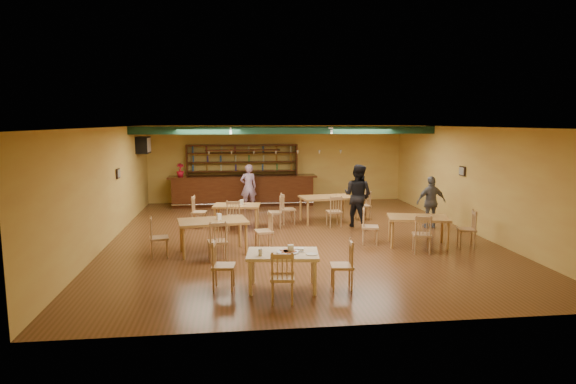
{
  "coord_description": "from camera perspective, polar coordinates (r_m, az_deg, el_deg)",
  "views": [
    {
      "loc": [
        -1.82,
        -12.96,
        3.14
      ],
      "look_at": [
        -0.2,
        0.6,
        1.15
      ],
      "focal_mm": 30.11,
      "sensor_mm": 36.0,
      "label": 1
    }
  ],
  "objects": [
    {
      "name": "near_table",
      "position": [
        9.21,
        -0.63,
        -9.3
      ],
      "size": [
        1.42,
        1.0,
        0.71
      ],
      "primitive_type": "cube",
      "rotation": [
        0.0,
        0.0,
        -0.12
      ],
      "color": "#D3BB8D",
      "rests_on": "ground"
    },
    {
      "name": "picture_left",
      "position": [
        14.38,
        -19.44,
        2.07
      ],
      "size": [
        0.04,
        0.34,
        0.28
      ],
      "primitive_type": "cube",
      "color": "black",
      "rests_on": "wall_left"
    },
    {
      "name": "patron_right_a",
      "position": [
        14.66,
        8.24,
        -0.42
      ],
      "size": [
        1.15,
        1.15,
        1.88
      ],
      "primitive_type": "imported",
      "rotation": [
        0.0,
        0.0,
        2.39
      ],
      "color": "black",
      "rests_on": "ground"
    },
    {
      "name": "dining_table_a",
      "position": [
        14.57,
        -6.06,
        -2.83
      ],
      "size": [
        1.46,
        0.99,
        0.68
      ],
      "primitive_type": "cube",
      "rotation": [
        0.0,
        0.0,
        -0.13
      ],
      "color": "#AC763D",
      "rests_on": "ground"
    },
    {
      "name": "bar_counter",
      "position": [
        18.29,
        -5.32,
        0.16
      ],
      "size": [
        5.52,
        0.85,
        1.13
      ],
      "primitive_type": "cube",
      "color": "#33140A",
      "rests_on": "ground"
    },
    {
      "name": "dining_table_c",
      "position": [
        11.8,
        -8.83,
        -5.22
      ],
      "size": [
        1.75,
        1.22,
        0.81
      ],
      "primitive_type": "cube",
      "rotation": [
        0.0,
        0.0,
        0.16
      ],
      "color": "#AC763D",
      "rests_on": "ground"
    },
    {
      "name": "poinsettia",
      "position": [
        18.29,
        -12.61,
        2.55
      ],
      "size": [
        0.35,
        0.35,
        0.49
      ],
      "primitive_type": "imported",
      "rotation": [
        0.0,
        0.0,
        0.35
      ],
      "color": "#B51024",
      "rests_on": "bar_counter"
    },
    {
      "name": "ac_unit",
      "position": [
        17.43,
        -16.72,
        5.35
      ],
      "size": [
        0.34,
        0.7,
        0.48
      ],
      "primitive_type": "cube",
      "color": "silver",
      "rests_on": "wall_left"
    },
    {
      "name": "floor",
      "position": [
        13.45,
        1.16,
        -5.2
      ],
      "size": [
        12.0,
        12.0,
        0.0
      ],
      "primitive_type": "plane",
      "color": "#503116",
      "rests_on": "ground"
    },
    {
      "name": "pizza_server",
      "position": [
        9.17,
        0.82,
        -6.94
      ],
      "size": [
        0.32,
        0.25,
        0.0
      ],
      "primitive_type": "cube",
      "rotation": [
        0.0,
        0.0,
        -0.56
      ],
      "color": "silver",
      "rests_on": "pizza_tray"
    },
    {
      "name": "ceiling_beam",
      "position": [
        15.86,
        -0.22,
        7.32
      ],
      "size": [
        10.0,
        0.3,
        0.25
      ],
      "primitive_type": "cube",
      "color": "#103120",
      "rests_on": "ceiling"
    },
    {
      "name": "dining_table_b",
      "position": [
        15.34,
        4.54,
        -2.01
      ],
      "size": [
        1.72,
        1.16,
        0.8
      ],
      "primitive_type": "cube",
      "rotation": [
        0.0,
        0.0,
        0.13
      ],
      "color": "#AC763D",
      "rests_on": "ground"
    },
    {
      "name": "pizza_tray",
      "position": [
        9.11,
        -0.04,
        -7.1
      ],
      "size": [
        0.51,
        0.51,
        0.01
      ],
      "primitive_type": "cylinder",
      "rotation": [
        0.0,
        0.0,
        -0.36
      ],
      "color": "silver",
      "rests_on": "near_table"
    },
    {
      "name": "track_rail_right",
      "position": [
        16.67,
        4.37,
        7.58
      ],
      "size": [
        0.05,
        2.5,
        0.05
      ],
      "primitive_type": "cube",
      "color": "silver",
      "rests_on": "ceiling"
    },
    {
      "name": "side_plate",
      "position": [
        8.99,
        2.83,
        -7.34
      ],
      "size": [
        0.24,
        0.24,
        0.01
      ],
      "primitive_type": "cylinder",
      "rotation": [
        0.0,
        0.0,
        -0.12
      ],
      "color": "white",
      "rests_on": "near_table"
    },
    {
      "name": "patron_bar",
      "position": [
        17.45,
        -4.7,
        0.61
      ],
      "size": [
        0.65,
        0.49,
        1.64
      ],
      "primitive_type": "imported",
      "rotation": [
        0.0,
        0.0,
        3.31
      ],
      "color": "#814392",
      "rests_on": "ground"
    },
    {
      "name": "picture_right",
      "position": [
        15.14,
        19.89,
        2.34
      ],
      "size": [
        0.04,
        0.34,
        0.28
      ],
      "primitive_type": "cube",
      "color": "black",
      "rests_on": "wall_right"
    },
    {
      "name": "track_rail_left",
      "position": [
        16.36,
        -6.79,
        7.53
      ],
      "size": [
        0.05,
        2.5,
        0.05
      ],
      "primitive_type": "cube",
      "color": "silver",
      "rests_on": "ceiling"
    },
    {
      "name": "patron_right_b",
      "position": [
        14.98,
        16.55,
        -1.15
      ],
      "size": [
        0.93,
        0.43,
        1.55
      ],
      "primitive_type": "imported",
      "rotation": [
        0.0,
        0.0,
        3.2
      ],
      "color": "slate",
      "rests_on": "ground"
    },
    {
      "name": "napkin_stack",
      "position": [
        9.32,
        1.28,
        -6.7
      ],
      "size": [
        0.23,
        0.19,
        0.03
      ],
      "primitive_type": "cube",
      "rotation": [
        0.0,
        0.0,
        -0.24
      ],
      "color": "white",
      "rests_on": "near_table"
    },
    {
      "name": "dining_table_d",
      "position": [
        12.78,
        15.06,
        -4.48
      ],
      "size": [
        1.67,
        1.24,
        0.75
      ],
      "primitive_type": "cube",
      "rotation": [
        0.0,
        0.0,
        -0.24
      ],
      "color": "#AC763D",
      "rests_on": "ground"
    },
    {
      "name": "back_bar_hutch",
      "position": [
        18.85,
        -5.39,
        2.16
      ],
      "size": [
        4.27,
        0.4,
        2.28
      ],
      "primitive_type": "cube",
      "color": "#33140A",
      "rests_on": "ground"
    },
    {
      "name": "parmesan_shaker",
      "position": [
        8.92,
        -3.29,
        -7.14
      ],
      "size": [
        0.08,
        0.08,
        0.11
      ],
      "primitive_type": "cylinder",
      "rotation": [
        0.0,
        0.0,
        -0.12
      ],
      "color": "#EAE5C6",
      "rests_on": "near_table"
    }
  ]
}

